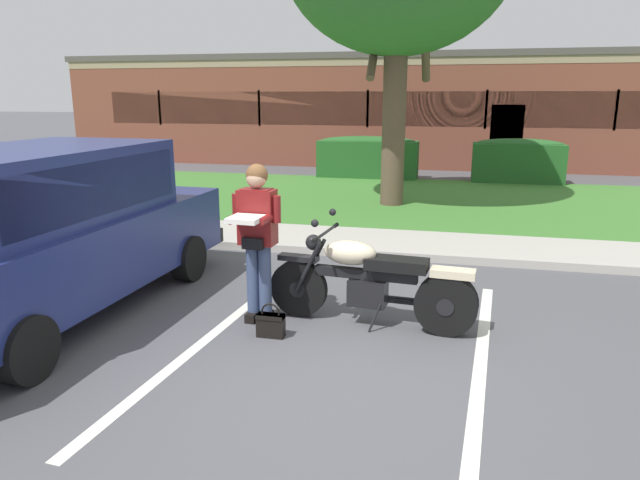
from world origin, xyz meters
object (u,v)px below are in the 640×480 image
(handbag, at_px, (271,323))
(hedge_center_left, at_px, (518,160))
(hedge_left, at_px, (368,157))
(rider_person, at_px, (257,231))
(parked_suv_adjacent, at_px, (45,231))
(brick_building, at_px, (385,108))
(motorcycle, at_px, (378,282))

(handbag, distance_m, hedge_center_left, 12.03)
(hedge_left, bearing_deg, handbag, -85.93)
(rider_person, distance_m, parked_suv_adjacent, 2.34)
(rider_person, bearing_deg, handbag, -55.58)
(handbag, relative_size, brick_building, 0.02)
(motorcycle, xyz_separation_m, hedge_left, (-1.83, 11.00, 0.17))
(motorcycle, distance_m, hedge_center_left, 11.25)
(parked_suv_adjacent, distance_m, hedge_center_left, 12.94)
(brick_building, bearing_deg, motorcycle, -82.88)
(rider_person, height_order, handbag, rider_person)
(motorcycle, bearing_deg, rider_person, -172.08)
(parked_suv_adjacent, xyz_separation_m, hedge_left, (1.75, 11.51, -0.30))
(handbag, relative_size, hedge_left, 0.13)
(hedge_left, distance_m, hedge_center_left, 4.15)
(parked_suv_adjacent, relative_size, hedge_left, 1.70)
(rider_person, relative_size, parked_suv_adjacent, 0.35)
(motorcycle, distance_m, hedge_left, 11.15)
(motorcycle, height_order, brick_building, brick_building)
(rider_person, xyz_separation_m, parked_suv_adjacent, (-2.32, -0.33, -0.05))
(motorcycle, height_order, hedge_center_left, hedge_center_left)
(parked_suv_adjacent, bearing_deg, rider_person, 8.05)
(motorcycle, relative_size, parked_suv_adjacent, 0.46)
(parked_suv_adjacent, height_order, hedge_left, parked_suv_adjacent)
(motorcycle, xyz_separation_m, hedge_center_left, (2.32, 11.00, 0.17))
(rider_person, distance_m, brick_building, 18.24)
(brick_building, bearing_deg, hedge_left, -86.59)
(motorcycle, xyz_separation_m, parked_suv_adjacent, (-3.58, -0.50, 0.48))
(handbag, distance_m, brick_building, 18.68)
(hedge_center_left, distance_m, brick_building, 8.46)
(hedge_left, bearing_deg, parked_suv_adjacent, -98.64)
(hedge_left, xyz_separation_m, brick_building, (-0.42, 7.01, 1.23))
(handbag, height_order, hedge_center_left, hedge_center_left)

